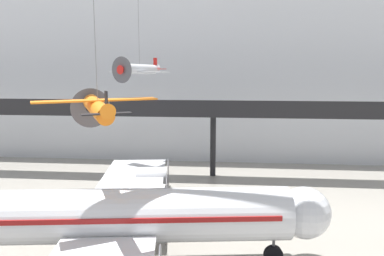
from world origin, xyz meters
TOP-DOWN VIEW (x-y plane):
  - hangar_back_wall at (0.00, 36.02)m, footprint 140.00×3.00m
  - mezzanine_walkway at (0.00, 26.62)m, footprint 110.00×3.20m
  - airliner_silver_main at (-6.77, 5.02)m, footprint 31.79×36.35m
  - suspended_plane_silver_racer at (-7.45, 20.73)m, footprint 6.99×6.20m
  - suspended_plane_orange_highwing at (-6.25, 4.32)m, footprint 7.20×6.45m

SIDE VIEW (x-z plane):
  - airliner_silver_main at x=-6.77m, z-range -1.65..8.85m
  - mezzanine_walkway at x=0.00m, z-range 3.19..12.87m
  - suspended_plane_orange_highwing at x=-6.25m, z-range 4.36..17.59m
  - suspended_plane_silver_racer at x=-7.45m, z-range 7.84..18.62m
  - hangar_back_wall at x=0.00m, z-range 0.00..28.49m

